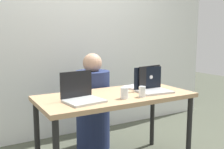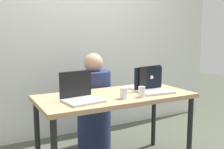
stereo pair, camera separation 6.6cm
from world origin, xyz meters
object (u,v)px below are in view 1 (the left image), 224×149
object	(u,v)px
laptop_back_right	(144,83)
water_glass_right	(142,92)
person_at_center	(93,107)
water_glass_center	(124,94)
laptop_front_left	(81,95)
laptop_front_right	(152,86)

from	to	relation	value
laptop_back_right	water_glass_right	size ratio (longest dim) A/B	3.60
laptop_back_right	person_at_center	bearing A→B (deg)	-61.34
person_at_center	laptop_back_right	world-z (taller)	person_at_center
person_at_center	water_glass_center	size ratio (longest dim) A/B	11.15
laptop_front_left	laptop_front_right	distance (m)	0.75
person_at_center	laptop_front_right	xyz separation A→B (m)	(0.35, -0.62, 0.31)
person_at_center	laptop_back_right	bearing A→B (deg)	125.46
laptop_front_right	water_glass_center	bearing A→B (deg)	-160.00
laptop_front_left	water_glass_right	bearing A→B (deg)	-21.31
person_at_center	laptop_front_right	world-z (taller)	person_at_center
laptop_front_left	laptop_back_right	size ratio (longest dim) A/B	0.97
water_glass_center	person_at_center	bearing A→B (deg)	86.83
person_at_center	laptop_front_left	distance (m)	0.81
laptop_back_right	laptop_front_right	size ratio (longest dim) A/B	1.05
person_at_center	laptop_back_right	xyz separation A→B (m)	(0.37, -0.45, 0.31)
person_at_center	laptop_front_left	world-z (taller)	person_at_center
person_at_center	water_glass_right	distance (m)	0.83
water_glass_center	water_glass_right	bearing A→B (deg)	-8.75
laptop_back_right	water_glass_right	distance (m)	0.39
laptop_front_left	water_glass_center	xyz separation A→B (m)	(0.36, -0.10, -0.01)
laptop_front_right	water_glass_right	bearing A→B (deg)	-143.79
water_glass_center	laptop_front_right	bearing A→B (deg)	15.69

